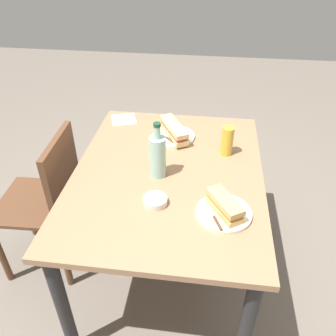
{
  "coord_description": "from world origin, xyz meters",
  "views": [
    {
      "loc": [
        -1.33,
        -0.17,
        1.71
      ],
      "look_at": [
        0.0,
        0.0,
        0.75
      ],
      "focal_mm": 37.12,
      "sensor_mm": 36.0,
      "label": 1
    }
  ],
  "objects_px": {
    "plate_far": "(224,213)",
    "dining_table": "(168,188)",
    "plate_near": "(174,136)",
    "baguette_sandwich_near": "(174,130)",
    "olive_bowl": "(155,201)",
    "knife_near": "(166,137)",
    "water_bottle": "(158,156)",
    "chair_far": "(49,197)",
    "baguette_sandwich_far": "(225,205)",
    "beer_glass": "(227,141)",
    "knife_far": "(214,217)"
  },
  "relations": [
    {
      "from": "chair_far",
      "to": "baguette_sandwich_far",
      "type": "height_order",
      "value": "chair_far"
    },
    {
      "from": "chair_far",
      "to": "water_bottle",
      "type": "height_order",
      "value": "water_bottle"
    },
    {
      "from": "olive_bowl",
      "to": "baguette_sandwich_near",
      "type": "bearing_deg",
      "value": -1.51
    },
    {
      "from": "beer_glass",
      "to": "knife_far",
      "type": "bearing_deg",
      "value": 174.15
    },
    {
      "from": "chair_far",
      "to": "olive_bowl",
      "type": "distance_m",
      "value": 0.71
    },
    {
      "from": "baguette_sandwich_near",
      "to": "baguette_sandwich_far",
      "type": "relative_size",
      "value": 1.33
    },
    {
      "from": "baguette_sandwich_far",
      "to": "plate_near",
      "type": "bearing_deg",
      "value": 25.17
    },
    {
      "from": "plate_near",
      "to": "knife_near",
      "type": "xyz_separation_m",
      "value": [
        -0.03,
        0.04,
        0.01
      ]
    },
    {
      "from": "baguette_sandwich_near",
      "to": "beer_glass",
      "type": "relative_size",
      "value": 1.7
    },
    {
      "from": "knife_near",
      "to": "beer_glass",
      "type": "relative_size",
      "value": 0.91
    },
    {
      "from": "dining_table",
      "to": "baguette_sandwich_far",
      "type": "distance_m",
      "value": 0.4
    },
    {
      "from": "baguette_sandwich_far",
      "to": "olive_bowl",
      "type": "relative_size",
      "value": 1.89
    },
    {
      "from": "baguette_sandwich_near",
      "to": "olive_bowl",
      "type": "height_order",
      "value": "baguette_sandwich_near"
    },
    {
      "from": "baguette_sandwich_far",
      "to": "olive_bowl",
      "type": "xyz_separation_m",
      "value": [
        0.03,
        0.29,
        -0.03
      ]
    },
    {
      "from": "dining_table",
      "to": "chair_far",
      "type": "xyz_separation_m",
      "value": [
        0.0,
        0.64,
        -0.13
      ]
    },
    {
      "from": "chair_far",
      "to": "olive_bowl",
      "type": "relative_size",
      "value": 8.31
    },
    {
      "from": "dining_table",
      "to": "baguette_sandwich_near",
      "type": "height_order",
      "value": "baguette_sandwich_near"
    },
    {
      "from": "baguette_sandwich_near",
      "to": "plate_far",
      "type": "bearing_deg",
      "value": -154.83
    },
    {
      "from": "dining_table",
      "to": "knife_near",
      "type": "bearing_deg",
      "value": 9.41
    },
    {
      "from": "baguette_sandwich_far",
      "to": "knife_far",
      "type": "bearing_deg",
      "value": 134.43
    },
    {
      "from": "plate_far",
      "to": "dining_table",
      "type": "bearing_deg",
      "value": 44.96
    },
    {
      "from": "plate_far",
      "to": "water_bottle",
      "type": "xyz_separation_m",
      "value": [
        0.23,
        0.31,
        0.1
      ]
    },
    {
      "from": "water_bottle",
      "to": "olive_bowl",
      "type": "distance_m",
      "value": 0.22
    },
    {
      "from": "baguette_sandwich_far",
      "to": "beer_glass",
      "type": "height_order",
      "value": "beer_glass"
    },
    {
      "from": "knife_near",
      "to": "olive_bowl",
      "type": "bearing_deg",
      "value": -177.46
    },
    {
      "from": "water_bottle",
      "to": "plate_far",
      "type": "bearing_deg",
      "value": -127.1
    },
    {
      "from": "plate_near",
      "to": "plate_far",
      "type": "height_order",
      "value": "same"
    },
    {
      "from": "plate_near",
      "to": "beer_glass",
      "type": "relative_size",
      "value": 1.51
    },
    {
      "from": "chair_far",
      "to": "baguette_sandwich_far",
      "type": "bearing_deg",
      "value": -106.39
    },
    {
      "from": "plate_near",
      "to": "knife_near",
      "type": "height_order",
      "value": "knife_near"
    },
    {
      "from": "plate_near",
      "to": "baguette_sandwich_near",
      "type": "height_order",
      "value": "baguette_sandwich_near"
    },
    {
      "from": "knife_near",
      "to": "water_bottle",
      "type": "xyz_separation_m",
      "value": [
        -0.32,
        -0.0,
        0.09
      ]
    },
    {
      "from": "baguette_sandwich_near",
      "to": "beer_glass",
      "type": "height_order",
      "value": "beer_glass"
    },
    {
      "from": "knife_near",
      "to": "water_bottle",
      "type": "distance_m",
      "value": 0.33
    },
    {
      "from": "dining_table",
      "to": "knife_far",
      "type": "distance_m",
      "value": 0.4
    },
    {
      "from": "knife_far",
      "to": "beer_glass",
      "type": "distance_m",
      "value": 0.5
    },
    {
      "from": "olive_bowl",
      "to": "plate_near",
      "type": "bearing_deg",
      "value": -1.51
    },
    {
      "from": "knife_far",
      "to": "chair_far",
      "type": "bearing_deg",
      "value": 70.63
    },
    {
      "from": "knife_near",
      "to": "beer_glass",
      "type": "xyz_separation_m",
      "value": [
        -0.09,
        -0.32,
        0.06
      ]
    },
    {
      "from": "plate_far",
      "to": "olive_bowl",
      "type": "relative_size",
      "value": 2.23
    },
    {
      "from": "baguette_sandwich_far",
      "to": "water_bottle",
      "type": "bearing_deg",
      "value": 52.9
    },
    {
      "from": "knife_near",
      "to": "olive_bowl",
      "type": "xyz_separation_m",
      "value": [
        -0.52,
        -0.02,
        -0.0
      ]
    },
    {
      "from": "chair_far",
      "to": "knife_near",
      "type": "height_order",
      "value": "chair_far"
    },
    {
      "from": "baguette_sandwich_far",
      "to": "olive_bowl",
      "type": "distance_m",
      "value": 0.29
    },
    {
      "from": "water_bottle",
      "to": "olive_bowl",
      "type": "bearing_deg",
      "value": -174.59
    },
    {
      "from": "plate_near",
      "to": "water_bottle",
      "type": "relative_size",
      "value": 0.83
    },
    {
      "from": "dining_table",
      "to": "knife_far",
      "type": "height_order",
      "value": "knife_far"
    },
    {
      "from": "beer_glass",
      "to": "plate_far",
      "type": "bearing_deg",
      "value": 178.54
    },
    {
      "from": "knife_near",
      "to": "baguette_sandwich_far",
      "type": "relative_size",
      "value": 0.71
    },
    {
      "from": "knife_near",
      "to": "baguette_sandwich_far",
      "type": "distance_m",
      "value": 0.63
    }
  ]
}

